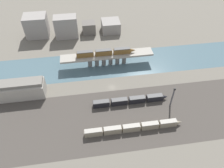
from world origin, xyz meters
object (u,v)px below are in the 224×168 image
at_px(train_on_bridge, 106,52).
at_px(train_yard_mid, 130,100).
at_px(train_yard_near, 133,128).
at_px(signal_tower, 172,97).
at_px(warehouse_building, 21,89).

xyz_separation_m(train_on_bridge, train_yard_mid, (9.80, -37.28, -8.58)).
xyz_separation_m(train_yard_near, train_yard_mid, (2.32, 18.81, -0.06)).
distance_m(train_on_bridge, train_yard_near, 57.23).
distance_m(train_on_bridge, signal_tower, 53.94).
xyz_separation_m(train_yard_mid, warehouse_building, (-63.78, 15.41, 3.37)).
relative_size(train_yard_near, train_yard_mid, 1.17).
distance_m(train_yard_mid, warehouse_building, 65.70).
distance_m(train_yard_mid, signal_tower, 24.06).
bearing_deg(warehouse_building, train_yard_mid, -13.59).
relative_size(train_on_bridge, warehouse_building, 1.44).
height_order(train_yard_mid, signal_tower, signal_tower).
bearing_deg(train_yard_mid, train_on_bridge, 104.73).
bearing_deg(train_yard_mid, warehouse_building, 166.41).
xyz_separation_m(train_on_bridge, warehouse_building, (-53.98, -21.87, -5.21)).
relative_size(train_on_bridge, train_yard_near, 0.77).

